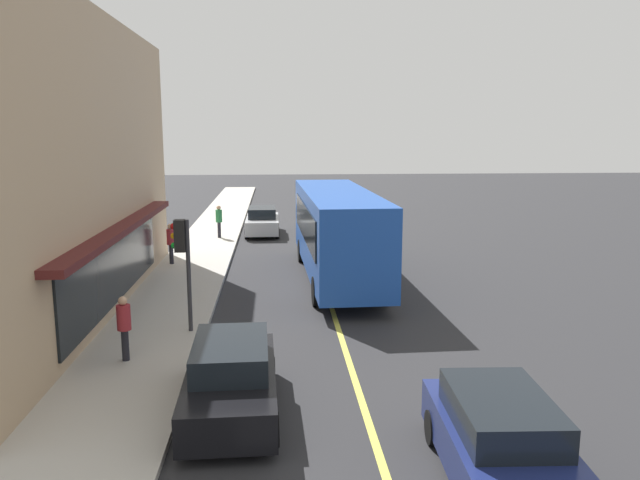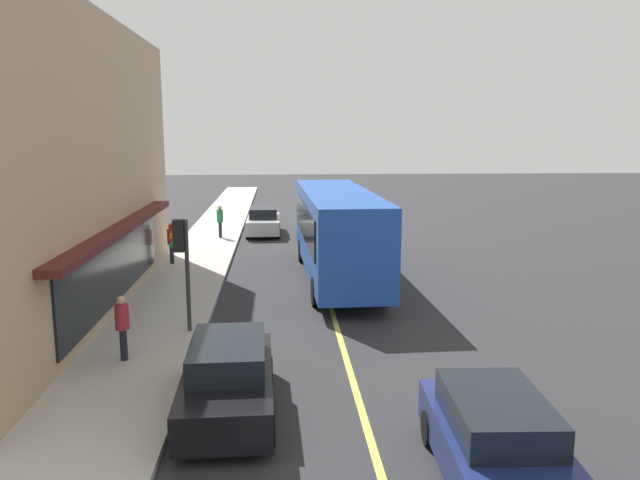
{
  "view_description": "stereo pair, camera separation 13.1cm",
  "coord_description": "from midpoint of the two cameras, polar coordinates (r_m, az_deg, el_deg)",
  "views": [
    {
      "loc": [
        -22.16,
        1.81,
        5.77
      ],
      "look_at": [
        1.06,
        0.1,
        1.6
      ],
      "focal_mm": 34.3,
      "sensor_mm": 36.0,
      "label": 1
    },
    {
      "loc": [
        -22.17,
        1.68,
        5.77
      ],
      "look_at": [
        1.06,
        0.1,
        1.6
      ],
      "focal_mm": 34.3,
      "sensor_mm": 36.0,
      "label": 2
    }
  ],
  "objects": [
    {
      "name": "sidewalk",
      "position": [
        23.17,
        -12.72,
        -4.33
      ],
      "size": [
        80.0,
        3.01,
        0.15
      ],
      "primitive_type": "cube",
      "color": "#B2ADA3",
      "rests_on": "ground"
    },
    {
      "name": "pedestrian_near_storefront",
      "position": [
        15.91,
        -17.74,
        -7.3
      ],
      "size": [
        0.34,
        0.34,
        1.64
      ],
      "color": "black",
      "rests_on": "sidewalk"
    },
    {
      "name": "pedestrian_by_curb",
      "position": [
        26.8,
        -13.58,
        0.04
      ],
      "size": [
        0.34,
        0.34,
        1.74
      ],
      "color": "black",
      "rests_on": "sidewalk"
    },
    {
      "name": "traffic_light",
      "position": [
        17.46,
        -12.64,
        -0.79
      ],
      "size": [
        0.3,
        0.52,
        3.2
      ],
      "color": "#2D2D33",
      "rests_on": "sidewalk"
    },
    {
      "name": "car_navy",
      "position": [
        10.91,
        16.55,
        -17.76
      ],
      "size": [
        4.38,
        2.01,
        1.52
      ],
      "color": "navy",
      "rests_on": "ground"
    },
    {
      "name": "car_silver",
      "position": [
        34.58,
        -5.19,
        1.75
      ],
      "size": [
        4.3,
        1.87,
        1.52
      ],
      "color": "#B7BABF",
      "rests_on": "ground"
    },
    {
      "name": "pedestrian_at_corner",
      "position": [
        32.9,
        -9.21,
        2.02
      ],
      "size": [
        0.34,
        0.34,
        1.73
      ],
      "color": "black",
      "rests_on": "sidewalk"
    },
    {
      "name": "bus",
      "position": [
        23.69,
        1.75,
        0.95
      ],
      "size": [
        11.2,
        2.86,
        3.5
      ],
      "color": "#1E4CAD",
      "rests_on": "ground"
    },
    {
      "name": "lane_centre_stripe",
      "position": [
        22.97,
        0.6,
        -4.38
      ],
      "size": [
        36.0,
        0.16,
        0.01
      ],
      "primitive_type": "cube",
      "color": "#D8D14C",
      "rests_on": "ground"
    },
    {
      "name": "car_black",
      "position": [
        13.02,
        -8.27,
        -12.68
      ],
      "size": [
        4.34,
        1.95,
        1.52
      ],
      "color": "black",
      "rests_on": "ground"
    },
    {
      "name": "ground",
      "position": [
        22.98,
        0.6,
        -4.39
      ],
      "size": [
        120.0,
        120.0,
        0.0
      ],
      "primitive_type": "plane",
      "color": "#28282B"
    }
  ]
}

